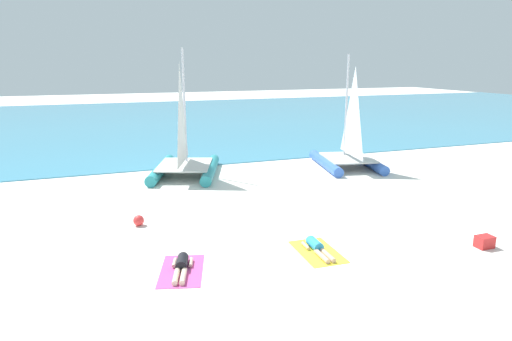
{
  "coord_description": "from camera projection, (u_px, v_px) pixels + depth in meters",
  "views": [
    {
      "loc": [
        -5.75,
        -10.65,
        5.36
      ],
      "look_at": [
        0.0,
        5.22,
        1.2
      ],
      "focal_mm": 31.0,
      "sensor_mm": 36.0,
      "label": 1
    }
  ],
  "objects": [
    {
      "name": "towel_right",
      "position": [
        318.0,
        252.0,
        12.81
      ],
      "size": [
        1.17,
        1.94,
        0.01
      ],
      "primitive_type": "cube",
      "rotation": [
        0.0,
        0.0,
        -0.04
      ],
      "color": "yellow",
      "rests_on": "ground"
    },
    {
      "name": "cooler_box",
      "position": [
        484.0,
        242.0,
        13.07
      ],
      "size": [
        0.5,
        0.36,
        0.36
      ],
      "primitive_type": "cube",
      "color": "red",
      "rests_on": "ground"
    },
    {
      "name": "towel_left",
      "position": [
        182.0,
        271.0,
        11.64
      ],
      "size": [
        1.58,
        2.13,
        0.01
      ],
      "primitive_type": "cube",
      "rotation": [
        0.0,
        0.0,
        -0.28
      ],
      "color": "#D84C99",
      "rests_on": "ground"
    },
    {
      "name": "sunbather_right",
      "position": [
        317.0,
        247.0,
        12.84
      ],
      "size": [
        0.56,
        1.56,
        0.3
      ],
      "rotation": [
        0.0,
        0.0,
        -0.04
      ],
      "color": "#268CCC",
      "rests_on": "towel_right"
    },
    {
      "name": "beach_ball",
      "position": [
        139.0,
        220.0,
        14.82
      ],
      "size": [
        0.36,
        0.36,
        0.36
      ],
      "primitive_type": "sphere",
      "color": "red",
      "rests_on": "ground"
    },
    {
      "name": "sunbather_left",
      "position": [
        182.0,
        265.0,
        11.67
      ],
      "size": [
        0.81,
        1.55,
        0.3
      ],
      "rotation": [
        0.0,
        0.0,
        -0.28
      ],
      "color": "black",
      "rests_on": "towel_left"
    },
    {
      "name": "sailboat_teal",
      "position": [
        185.0,
        158.0,
        21.19
      ],
      "size": [
        4.29,
        5.31,
        6.0
      ],
      "rotation": [
        0.0,
        0.0,
        -0.34
      ],
      "color": "teal",
      "rests_on": "ground"
    },
    {
      "name": "ocean_water",
      "position": [
        161.0,
        120.0,
        41.76
      ],
      "size": [
        120.0,
        40.0,
        0.05
      ],
      "primitive_type": "cube",
      "color": "teal",
      "rests_on": "ground"
    },
    {
      "name": "ground_plane",
      "position": [
        223.0,
        172.0,
        22.03
      ],
      "size": [
        120.0,
        120.0,
        0.0
      ],
      "primitive_type": "plane",
      "color": "white"
    },
    {
      "name": "sailboat_blue",
      "position": [
        348.0,
        151.0,
        22.87
      ],
      "size": [
        3.63,
        4.88,
        5.75
      ],
      "rotation": [
        0.0,
        0.0,
        -0.2
      ],
      "color": "blue",
      "rests_on": "ground"
    }
  ]
}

